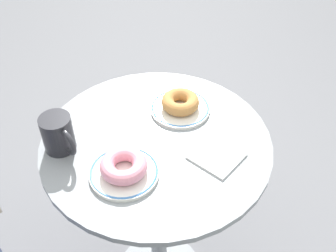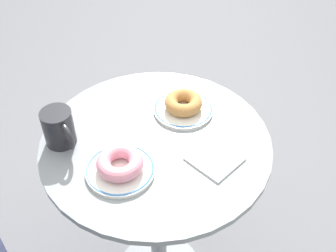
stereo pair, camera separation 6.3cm
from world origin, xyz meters
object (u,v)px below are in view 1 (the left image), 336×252
plate_left (124,173)px  donut_pink_frosted (124,166)px  cafe_table (158,194)px  donut_old_fashioned (180,102)px  coffee_mug (59,134)px  paper_napkin (216,156)px  plate_right (180,108)px

plate_left → donut_pink_frosted: donut_pink_frosted is taller
cafe_table → donut_pink_frosted: donut_pink_frosted is taller
cafe_table → donut_pink_frosted: bearing=-173.9°
plate_left → donut_old_fashioned: size_ratio=1.59×
cafe_table → donut_old_fashioned: size_ratio=6.75×
coffee_mug → plate_left: bearing=-78.9°
paper_napkin → coffee_mug: coffee_mug is taller
plate_right → donut_pink_frosted: size_ratio=1.47×
donut_pink_frosted → paper_napkin: 0.24m
plate_left → paper_napkin: bearing=-36.7°
cafe_table → coffee_mug: bearing=135.5°
donut_old_fashioned → coffee_mug: 0.35m
plate_left → coffee_mug: (-0.04, 0.19, 0.04)m
plate_right → donut_pink_frosted: (-0.28, -0.04, 0.02)m
donut_old_fashioned → paper_napkin: donut_old_fashioned is taller
cafe_table → plate_right: bearing=10.7°
donut_old_fashioned → plate_left: bearing=-171.5°
donut_pink_frosted → coffee_mug: bearing=101.7°
cafe_table → donut_old_fashioned: 0.30m
cafe_table → plate_left: 0.28m
cafe_table → coffee_mug: (-0.18, 0.18, 0.29)m
plate_right → donut_old_fashioned: bearing=0.0°
plate_left → coffee_mug: size_ratio=1.38×
cafe_table → plate_right: plate_right is taller
cafe_table → plate_right: 0.28m
donut_old_fashioned → paper_napkin: size_ratio=0.93×
plate_left → paper_napkin: plate_left is taller
plate_left → donut_pink_frosted: 0.02m
donut_pink_frosted → donut_old_fashioned: same height
paper_napkin → coffee_mug: 0.41m
donut_old_fashioned → paper_napkin: bearing=-115.2°
plate_right → paper_napkin: (-0.09, -0.19, -0.00)m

